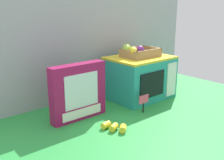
# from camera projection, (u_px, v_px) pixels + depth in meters

# --- Properties ---
(ground_plane) EXTENTS (1.70, 1.70, 0.00)m
(ground_plane) POSITION_uv_depth(u_px,v_px,m) (120.00, 103.00, 1.65)
(ground_plane) COLOR green
(ground_plane) RESTS_ON ground
(display_back_panel) EXTENTS (1.61, 0.03, 0.75)m
(display_back_panel) POSITION_uv_depth(u_px,v_px,m) (95.00, 37.00, 1.73)
(display_back_panel) COLOR #A0A3A8
(display_back_panel) RESTS_ON ground
(toy_microwave) EXTENTS (0.39, 0.30, 0.26)m
(toy_microwave) POSITION_uv_depth(u_px,v_px,m) (139.00, 77.00, 1.73)
(toy_microwave) COLOR teal
(toy_microwave) RESTS_ON ground
(food_groups_crate) EXTENTS (0.24, 0.17, 0.08)m
(food_groups_crate) POSITION_uv_depth(u_px,v_px,m) (138.00, 52.00, 1.67)
(food_groups_crate) COLOR #A37F51
(food_groups_crate) RESTS_ON toy_microwave
(cookie_set_box) EXTENTS (0.31, 0.06, 0.29)m
(cookie_set_box) POSITION_uv_depth(u_px,v_px,m) (78.00, 92.00, 1.40)
(cookie_set_box) COLOR #99144C
(cookie_set_box) RESTS_ON ground
(price_sign) EXTENTS (0.07, 0.01, 0.10)m
(price_sign) POSITION_uv_depth(u_px,v_px,m) (144.00, 101.00, 1.49)
(price_sign) COLOR black
(price_sign) RESTS_ON ground
(loose_toy_banana) EXTENTS (0.09, 0.13, 0.03)m
(loose_toy_banana) POSITION_uv_depth(u_px,v_px,m) (114.00, 127.00, 1.30)
(loose_toy_banana) COLOR yellow
(loose_toy_banana) RESTS_ON ground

